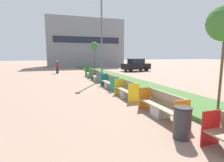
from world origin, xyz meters
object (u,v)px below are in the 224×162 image
Objects in this scene: pedestrian_walking at (57,67)px; litter_bin at (182,123)px; bench_orange_frame at (161,107)px; bench_teal_frame at (110,83)px; bench_green_frame at (90,74)px; bench_grey_frame at (97,77)px; sapling_tree_far at (94,46)px; bench_yellow_frame at (127,91)px; parked_car_distant at (136,65)px; street_lamp_post at (102,35)px.

litter_bin is at bearing -82.16° from pedestrian_walking.
bench_teal_frame is (-0.00, 6.34, -0.00)m from bench_orange_frame.
bench_green_frame is (-0.00, 13.08, -0.01)m from bench_orange_frame.
bench_grey_frame is 9.03m from pedestrian_walking.
sapling_tree_far reaches higher than bench_teal_frame.
bench_green_frame reaches higher than litter_bin.
bench_grey_frame is at bearing -90.01° from bench_green_frame.
parked_car_distant is (7.95, 14.65, 0.55)m from bench_yellow_frame.
bench_grey_frame is at bearing -102.19° from sapling_tree_far.
bench_orange_frame is 0.55× the size of sapling_tree_far.
bench_orange_frame is at bearing 74.11° from litter_bin.
street_lamp_post is (0.61, 4.17, 3.79)m from bench_teal_frame.
street_lamp_post is (1.10, 12.23, 3.71)m from litter_bin.
bench_orange_frame is 1.79m from litter_bin.
street_lamp_post is at bearing -76.65° from bench_green_frame.
bench_yellow_frame is 16.68m from parked_car_distant.
sapling_tree_far is (2.43, 21.19, 3.39)m from bench_orange_frame.
bench_orange_frame is 6.34m from bench_teal_frame.
pedestrian_walking is at bearing -153.34° from sapling_tree_far.
street_lamp_post is 1.72× the size of sapling_tree_far.
pedestrian_walking is at bearing 102.17° from bench_yellow_frame.
bench_green_frame is at bearing 89.99° from bench_grey_frame.
bench_yellow_frame is at bearing -125.14° from parked_car_distant.
pedestrian_walking reaches higher than bench_grey_frame.
bench_orange_frame is at bearing -79.94° from pedestrian_walking.
bench_grey_frame is 2.31× the size of litter_bin.
bench_orange_frame and bench_teal_frame have the same top height.
bench_grey_frame is 0.99× the size of bench_green_frame.
pedestrian_walking is (-3.86, 7.83, -3.33)m from street_lamp_post.
street_lamp_post is at bearing 85.16° from bench_yellow_frame.
bench_yellow_frame reaches higher than litter_bin.
sapling_tree_far is at bearing 73.28° from bench_green_frame.
street_lamp_post reaches higher than sapling_tree_far.
litter_bin is (-0.49, -8.06, 0.08)m from bench_teal_frame.
parked_car_distant is at bearing 55.54° from bench_teal_frame.
sapling_tree_far is at bearing 142.72° from parked_car_distant.
bench_green_frame is 2.34× the size of litter_bin.
bench_green_frame is 9.32m from parked_car_distant.
street_lamp_post reaches higher than bench_green_frame.
street_lamp_post is (0.61, 10.51, 3.79)m from bench_orange_frame.
street_lamp_post is 4.56× the size of pedestrian_walking.
bench_orange_frame is 19.61m from parked_car_distant.
bench_green_frame is 4.63m from street_lamp_post.
parked_car_distant reaches higher than bench_grey_frame.
bench_green_frame is 0.28× the size of street_lamp_post.
bench_orange_frame is 3.27m from bench_yellow_frame.
street_lamp_post is 10.93m from parked_car_distant.
bench_orange_frame is at bearing -89.99° from bench_green_frame.
parked_car_distant is at bearing 31.32° from bench_green_frame.
bench_yellow_frame is 5.02m from litter_bin.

